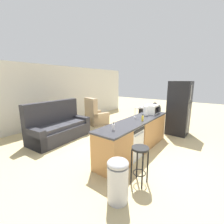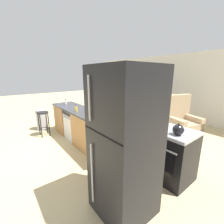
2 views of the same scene
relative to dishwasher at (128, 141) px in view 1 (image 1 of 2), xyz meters
name	(u,v)px [view 1 (image 1 of 2)]	position (x,y,z in m)	size (l,w,h in m)	color
ground_plane	(133,153)	(0.25, 0.00, -0.42)	(24.00, 24.00, 0.00)	tan
wall_back	(53,96)	(0.55, 4.20, 0.88)	(10.00, 0.06, 2.60)	silver
kitchen_counter	(137,136)	(0.49, 0.00, 0.00)	(2.94, 0.66, 0.90)	#B77F47
dishwasher	(128,141)	(0.00, 0.00, 0.00)	(0.58, 0.61, 0.84)	white
stove_range	(150,118)	(2.60, 0.55, 0.03)	(0.76, 0.68, 0.90)	black
refrigerator	(179,108)	(2.60, -0.55, 0.54)	(0.72, 0.73, 1.93)	black
microwave	(152,109)	(1.43, 0.00, 0.62)	(0.50, 0.37, 0.28)	white
sink_faucet	(135,114)	(0.56, 0.12, 0.61)	(0.07, 0.18, 0.30)	silver
paper_towel_roll	(146,111)	(1.02, 0.02, 0.62)	(0.14, 0.14, 0.28)	#4C4C51
soap_bottle	(143,118)	(0.40, -0.17, 0.55)	(0.06, 0.06, 0.18)	yellow
dish_soap_bottle	(113,127)	(-0.68, -0.02, 0.55)	(0.06, 0.06, 0.18)	silver
kettle	(155,104)	(2.77, 0.42, 0.56)	(0.21, 0.17, 0.19)	black
bar_stool	(140,158)	(-0.77, -0.71, 0.11)	(0.32, 0.32, 0.74)	black
trash_bin	(118,180)	(-1.37, -0.63, -0.04)	(0.35, 0.35, 0.74)	#B7B7BC
couch	(58,127)	(-0.36, 2.55, -0.03)	(2.07, 1.06, 1.27)	#2D2D33
armchair	(95,117)	(1.66, 2.75, -0.07)	(1.01, 1.05, 1.20)	tan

